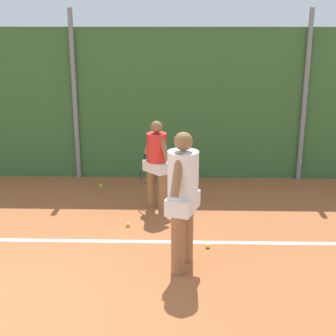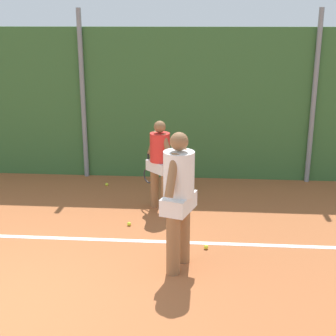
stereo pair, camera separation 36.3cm
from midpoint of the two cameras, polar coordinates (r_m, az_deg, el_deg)
ground_plane at (r=7.48m, az=-14.68°, el=-9.35°), size 25.18×25.18×0.00m
hedge_fence_backdrop at (r=10.43m, az=-8.80°, el=7.59°), size 16.37×0.25×3.14m
fence_post_center at (r=10.23m, az=-9.06°, el=8.43°), size 0.10×0.10×3.50m
fence_post_right at (r=10.23m, az=17.90°, el=7.81°), size 0.10×0.10×3.50m
court_baseline_paint at (r=7.82m, az=-13.73°, el=-8.01°), size 11.96×0.10×0.01m
player_foreground_near at (r=6.34m, az=2.92°, el=-3.12°), size 0.49×0.77×1.91m
player_midcourt at (r=8.41m, az=0.25°, el=0.85°), size 0.60×0.55×1.62m
tennis_ball_0 at (r=8.02m, az=-3.34°, el=-6.64°), size 0.07×0.07×0.07m
tennis_ball_2 at (r=9.92m, az=-6.24°, el=-1.96°), size 0.07×0.07×0.07m
tennis_ball_6 at (r=7.28m, az=5.98°, el=-9.32°), size 0.07×0.07×0.07m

